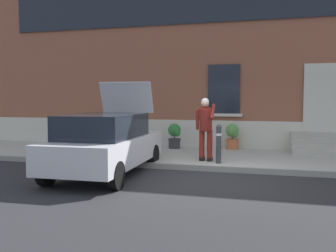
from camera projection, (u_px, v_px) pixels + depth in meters
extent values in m
plane|color=#232326|center=(208.00, 179.00, 8.78)|extent=(80.00, 80.00, 0.00)
cube|color=#99968E|center=(223.00, 158.00, 11.47)|extent=(24.00, 3.60, 0.15)
cube|color=gray|center=(214.00, 169.00, 9.68)|extent=(24.00, 0.12, 0.15)
cube|color=brown|center=(233.00, 46.00, 13.60)|extent=(24.00, 1.40, 7.50)
cube|color=#BCB7A8|center=(230.00, 136.00, 13.14)|extent=(24.00, 0.08, 1.10)
cube|color=brown|center=(322.00, 100.00, 12.25)|extent=(1.00, 0.08, 2.10)
cube|color=#BCB7A8|center=(322.00, 98.00, 12.23)|extent=(1.16, 0.06, 2.24)
cube|color=black|center=(224.00, 89.00, 13.07)|extent=(1.10, 0.06, 1.70)
cube|color=#BCB7A8|center=(223.00, 115.00, 13.11)|extent=(1.30, 0.12, 0.10)
cube|color=black|center=(231.00, 0.00, 12.79)|extent=(16.80, 0.06, 1.40)
cube|color=#9E998E|center=(325.00, 153.00, 11.32)|extent=(1.91, 0.32, 0.16)
cube|color=#9E998E|center=(324.00, 149.00, 11.62)|extent=(1.91, 0.32, 0.32)
cube|color=#9E998E|center=(323.00, 145.00, 11.92)|extent=(1.91, 0.32, 0.48)
cube|color=#9E998E|center=(321.00, 142.00, 12.22)|extent=(1.91, 0.32, 0.64)
cube|color=#B7B7BF|center=(106.00, 150.00, 9.23)|extent=(1.88, 4.06, 0.64)
cube|color=black|center=(104.00, 126.00, 9.04)|extent=(1.62, 2.45, 0.56)
cube|color=black|center=(133.00, 148.00, 11.20)|extent=(1.66, 0.16, 0.20)
cube|color=yellow|center=(133.00, 142.00, 11.18)|extent=(0.52, 0.04, 0.12)
cube|color=#B21414|center=(109.00, 133.00, 11.34)|extent=(0.16, 0.05, 0.18)
cube|color=#B21414|center=(157.00, 134.00, 10.98)|extent=(0.16, 0.05, 0.18)
cube|color=#B7B7BF|center=(126.00, 97.00, 10.54)|extent=(1.50, 0.41, 0.87)
cylinder|color=black|center=(46.00, 172.00, 8.08)|extent=(0.22, 0.61, 0.60)
cylinder|color=black|center=(116.00, 176.00, 7.71)|extent=(0.22, 0.61, 0.60)
cylinder|color=black|center=(100.00, 153.00, 10.80)|extent=(0.22, 0.61, 0.60)
cylinder|color=black|center=(153.00, 155.00, 10.42)|extent=(0.22, 0.61, 0.60)
cylinder|color=#333338|center=(219.00, 146.00, 10.02)|extent=(0.14, 0.14, 0.95)
sphere|color=#333338|center=(219.00, 127.00, 9.98)|extent=(0.15, 0.15, 0.15)
cylinder|color=silver|center=(219.00, 135.00, 10.00)|extent=(0.15, 0.15, 0.06)
cylinder|color=maroon|center=(202.00, 145.00, 10.40)|extent=(0.15, 0.15, 0.82)
cube|color=black|center=(202.00, 159.00, 10.49)|extent=(0.12, 0.28, 0.10)
cylinder|color=maroon|center=(210.00, 145.00, 10.34)|extent=(0.15, 0.15, 0.82)
cube|color=black|center=(210.00, 159.00, 10.43)|extent=(0.12, 0.28, 0.10)
cylinder|color=maroon|center=(206.00, 119.00, 10.26)|extent=(0.34, 0.45, 0.67)
sphere|color=tan|center=(205.00, 103.00, 10.14)|extent=(0.22, 0.22, 0.22)
sphere|color=silver|center=(205.00, 102.00, 10.14)|extent=(0.21, 0.21, 0.21)
cylinder|color=maroon|center=(197.00, 120.00, 10.27)|extent=(0.09, 0.20, 0.57)
cylinder|color=maroon|center=(213.00, 112.00, 10.14)|extent=(0.09, 0.41, 0.42)
cube|color=black|center=(211.00, 104.00, 10.08)|extent=(0.07, 0.02, 0.15)
cylinder|color=beige|center=(122.00, 142.00, 13.58)|extent=(0.40, 0.40, 0.34)
cylinder|color=beige|center=(122.00, 138.00, 13.57)|extent=(0.44, 0.44, 0.05)
cylinder|color=#47331E|center=(122.00, 134.00, 13.56)|extent=(0.04, 0.04, 0.24)
sphere|color=#1E5628|center=(122.00, 129.00, 13.54)|extent=(0.44, 0.44, 0.44)
sphere|color=#1E5628|center=(124.00, 132.00, 13.48)|extent=(0.24, 0.24, 0.24)
cylinder|color=#2D2D30|center=(174.00, 143.00, 13.02)|extent=(0.40, 0.40, 0.34)
cylinder|color=#2D2D30|center=(174.00, 139.00, 13.00)|extent=(0.44, 0.44, 0.05)
cylinder|color=#47331E|center=(174.00, 135.00, 12.99)|extent=(0.04, 0.04, 0.24)
sphere|color=#286B2D|center=(174.00, 130.00, 12.98)|extent=(0.44, 0.44, 0.44)
sphere|color=#286B2D|center=(177.00, 133.00, 12.91)|extent=(0.24, 0.24, 0.24)
cylinder|color=#B25B38|center=(232.00, 144.00, 12.79)|extent=(0.40, 0.40, 0.34)
cylinder|color=#B25B38|center=(232.00, 140.00, 12.78)|extent=(0.44, 0.44, 0.05)
cylinder|color=#47331E|center=(232.00, 136.00, 12.77)|extent=(0.04, 0.04, 0.24)
sphere|color=#4C843D|center=(232.00, 131.00, 12.75)|extent=(0.44, 0.44, 0.44)
sphere|color=#4C843D|center=(235.00, 134.00, 12.69)|extent=(0.24, 0.24, 0.24)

